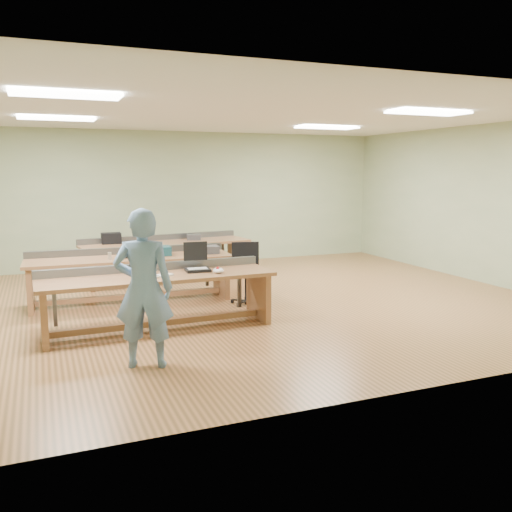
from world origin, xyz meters
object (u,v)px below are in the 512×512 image
object	(u,v)px
camera_bag	(141,267)
parts_bin_teal	(157,251)
laptop_base	(198,270)
drinks_can	(110,256)
workbench_back	(167,251)
parts_bin_grey	(205,250)
person	(144,289)
workbench_front	(158,289)
task_chair	(246,281)
mug	(126,255)
workbench_mid	(131,268)

from	to	relation	value
camera_bag	parts_bin_teal	distance (m)	1.59
laptop_base	drinks_can	bearing A→B (deg)	127.43
workbench_back	laptop_base	xyz separation A→B (m)	(-0.29, -3.25, 0.20)
laptop_base	camera_bag	distance (m)	0.78
laptop_base	parts_bin_teal	bearing A→B (deg)	101.58
parts_bin_teal	parts_bin_grey	bearing A→B (deg)	-5.16
parts_bin_teal	parts_bin_grey	world-z (taller)	parts_bin_teal
person	laptop_base	size ratio (longest dim) A/B	5.21
person	drinks_can	size ratio (longest dim) A/B	15.90
camera_bag	drinks_can	distance (m)	1.39
workbench_front	parts_bin_grey	xyz separation A→B (m)	(1.13, 1.61, 0.25)
workbench_back	task_chair	distance (m)	2.51
workbench_back	person	xyz separation A→B (m)	(-1.28, -4.65, 0.31)
mug	workbench_mid	bearing A→B (deg)	58.04
parts_bin_grey	drinks_can	bearing A→B (deg)	-178.24
workbench_mid	task_chair	distance (m)	1.90
task_chair	workbench_back	bearing A→B (deg)	122.95
task_chair	mug	xyz separation A→B (m)	(-1.79, 0.67, 0.44)
workbench_front	laptop_base	distance (m)	0.61
workbench_back	mug	xyz separation A→B (m)	(-1.03, -1.72, 0.23)
task_chair	parts_bin_grey	distance (m)	0.96
workbench_back	mug	size ratio (longest dim) A/B	26.86
workbench_front	workbench_back	xyz separation A→B (m)	(0.85, 3.30, 0.00)
camera_bag	person	bearing A→B (deg)	-119.97
laptop_base	parts_bin_teal	size ratio (longest dim) A/B	0.81
workbench_front	workbench_back	distance (m)	3.41
camera_bag	drinks_can	bearing A→B (deg)	78.83
parts_bin_grey	mug	world-z (taller)	parts_bin_grey
laptop_base	person	bearing A→B (deg)	-121.72
drinks_can	laptop_base	bearing A→B (deg)	-56.35
workbench_mid	parts_bin_grey	world-z (taller)	parts_bin_grey
person	laptop_base	world-z (taller)	person
workbench_front	person	bearing A→B (deg)	-108.93
workbench_front	parts_bin_teal	world-z (taller)	parts_bin_teal
workbench_front	drinks_can	distance (m)	1.64
camera_bag	task_chair	world-z (taller)	task_chair
workbench_mid	camera_bag	bearing A→B (deg)	-91.53
camera_bag	drinks_can	xyz separation A→B (m)	(-0.24, 1.37, -0.03)
parts_bin_teal	drinks_can	size ratio (longest dim) A/B	3.77
person	workbench_mid	bearing A→B (deg)	-78.24
laptop_base	camera_bag	size ratio (longest dim) A/B	1.37
drinks_can	workbench_mid	bearing A→B (deg)	23.17
person	parts_bin_teal	world-z (taller)	person
workbench_mid	task_chair	size ratio (longest dim) A/B	3.33
workbench_back	mug	distance (m)	2.01
laptop_base	drinks_can	xyz separation A→B (m)	(-1.00, 1.51, 0.04)
workbench_mid	workbench_front	bearing A→B (deg)	-84.68
workbench_front	camera_bag	xyz separation A→B (m)	(-0.19, 0.19, 0.27)
camera_bag	parts_bin_grey	size ratio (longest dim) A/B	0.53
laptop_base	task_chair	xyz separation A→B (m)	(1.05, 0.86, -0.41)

